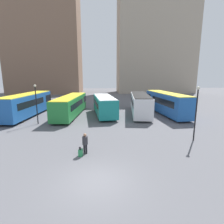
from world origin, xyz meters
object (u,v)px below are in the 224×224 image
(bus_4, at_px, (166,102))
(lamp_post_0, at_px, (196,109))
(suitcase, at_px, (81,153))
(traveler, at_px, (85,142))
(bus_3, at_px, (140,103))
(bus_1, at_px, (71,105))
(lamp_post_1, at_px, (36,101))
(bus_0, at_px, (28,104))
(bus_2, at_px, (104,105))

(bus_4, xyz_separation_m, lamp_post_0, (-1.78, -11.71, 1.14))
(suitcase, height_order, lamp_post_0, lamp_post_0)
(traveler, bearing_deg, bus_3, -19.25)
(bus_1, xyz_separation_m, traveler, (3.22, -13.64, -0.65))
(lamp_post_0, height_order, lamp_post_1, lamp_post_0)
(bus_1, distance_m, bus_4, 14.62)
(bus_4, bearing_deg, bus_1, 86.66)
(bus_0, distance_m, bus_3, 16.80)
(lamp_post_0, xyz_separation_m, lamp_post_1, (-16.15, 6.77, -0.04))
(bus_2, distance_m, suitcase, 14.06)
(suitcase, bearing_deg, bus_3, -19.56)
(bus_0, bearing_deg, suitcase, -141.80)
(bus_3, xyz_separation_m, bus_4, (4.09, -0.12, 0.11))
(traveler, height_order, suitcase, traveler)
(bus_3, bearing_deg, bus_1, 99.74)
(bus_1, relative_size, lamp_post_0, 2.47)
(suitcase, relative_size, lamp_post_0, 0.15)
(bus_3, bearing_deg, bus_4, -83.75)
(bus_3, relative_size, lamp_post_1, 2.41)
(bus_0, height_order, bus_1, bus_0)
(bus_1, bearing_deg, bus_3, -83.14)
(bus_4, relative_size, lamp_post_1, 2.48)
(bus_1, relative_size, traveler, 7.58)
(bus_4, relative_size, lamp_post_0, 2.44)
(lamp_post_1, bearing_deg, lamp_post_0, -22.73)
(bus_2, height_order, bus_4, bus_4)
(bus_1, height_order, suitcase, bus_1)
(bus_4, bearing_deg, bus_2, 88.28)
(traveler, distance_m, lamp_post_1, 11.19)
(bus_0, distance_m, traveler, 16.63)
(bus_0, height_order, bus_4, bus_4)
(bus_2, bearing_deg, bus_4, -93.77)
(bus_2, xyz_separation_m, bus_4, (9.63, 0.40, 0.24))
(bus_4, bearing_deg, suitcase, 136.46)
(lamp_post_0, bearing_deg, bus_1, 138.12)
(bus_0, distance_m, bus_1, 6.27)
(bus_1, height_order, traveler, bus_1)
(bus_2, height_order, lamp_post_1, lamp_post_1)
(bus_1, height_order, bus_4, bus_4)
(bus_3, bearing_deg, bus_2, 103.42)
(bus_2, relative_size, lamp_post_1, 1.94)
(bus_0, height_order, bus_3, bus_0)
(bus_2, xyz_separation_m, lamp_post_1, (-8.29, -4.54, 1.34))
(bus_4, xyz_separation_m, lamp_post_1, (-17.92, -4.94, 1.10))
(bus_4, height_order, traveler, bus_4)
(bus_2, xyz_separation_m, traveler, (-1.77, -13.43, -0.60))
(lamp_post_0, distance_m, lamp_post_1, 17.51)
(bus_3, bearing_deg, bus_0, 99.11)
(suitcase, bearing_deg, lamp_post_0, -67.29)
(bus_0, xyz_separation_m, bus_3, (16.80, 0.33, -0.10))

